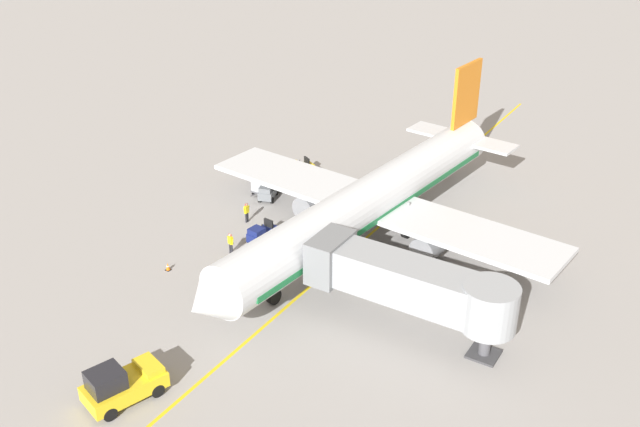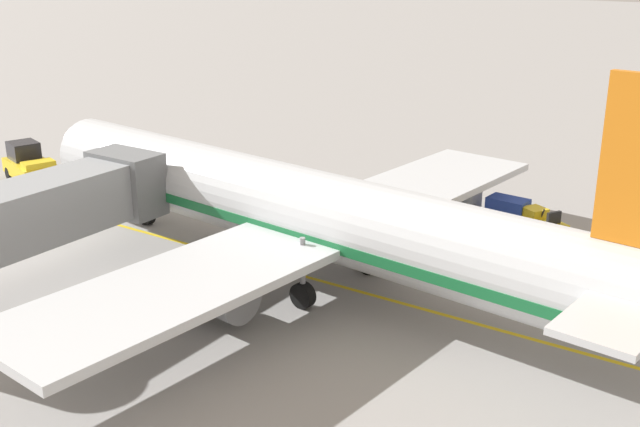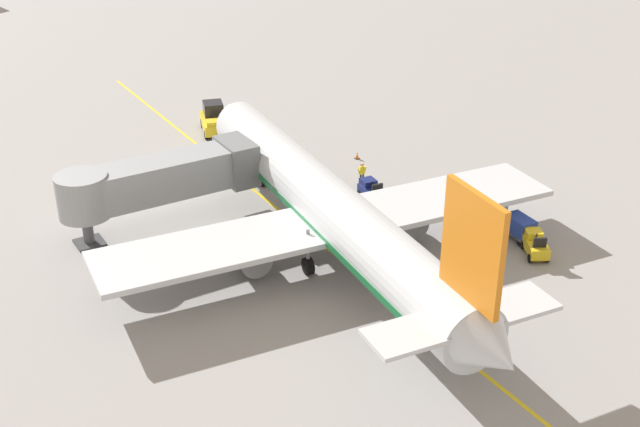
{
  "view_description": "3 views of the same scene",
  "coord_description": "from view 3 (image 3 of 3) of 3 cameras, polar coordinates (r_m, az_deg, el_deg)",
  "views": [
    {
      "loc": [
        -22.98,
        42.0,
        27.71
      ],
      "look_at": [
        1.95,
        1.88,
        3.25
      ],
      "focal_mm": 40.57,
      "sensor_mm": 36.0,
      "label": 1
    },
    {
      "loc": [
        -26.52,
        -20.54,
        14.25
      ],
      "look_at": [
        1.33,
        -1.72,
        2.64
      ],
      "focal_mm": 43.57,
      "sensor_mm": 36.0,
      "label": 2
    },
    {
      "loc": [
        -24.41,
        -40.88,
        26.07
      ],
      "look_at": [
        -0.14,
        -0.82,
        2.31
      ],
      "focal_mm": 45.95,
      "sensor_mm": 36.0,
      "label": 3
    }
  ],
  "objects": [
    {
      "name": "ground_plane",
      "position": [
        54.28,
        -0.32,
        -1.8
      ],
      "size": [
        400.0,
        400.0,
        0.0
      ],
      "primitive_type": "plane",
      "color": "gray"
    },
    {
      "name": "baggage_tug_lead",
      "position": [
        53.94,
        14.77,
        -2.11
      ],
      "size": [
        2.26,
        2.77,
        1.62
      ],
      "color": "gold",
      "rests_on": "ground"
    },
    {
      "name": "baggage_tug_trailing",
      "position": [
        57.17,
        10.6,
        0.07
      ],
      "size": [
        2.0,
        2.76,
        1.62
      ],
      "color": "slate",
      "rests_on": "ground"
    },
    {
      "name": "ground_crew_loader",
      "position": [
        59.45,
        7.1,
        1.69
      ],
      "size": [
        0.27,
        0.73,
        1.69
      ],
      "color": "#232328",
      "rests_on": "ground"
    },
    {
      "name": "safety_cone_nose_left",
      "position": [
        66.52,
        2.6,
        4.07
      ],
      "size": [
        0.36,
        0.36,
        0.59
      ],
      "color": "black",
      "rests_on": "ground"
    },
    {
      "name": "pushback_tractor",
      "position": [
        72.42,
        -7.34,
        6.5
      ],
      "size": [
        3.42,
        4.86,
        2.4
      ],
      "color": "gold",
      "rests_on": "ground"
    },
    {
      "name": "ground_crew_marshaller",
      "position": [
        61.76,
        2.94,
        2.86
      ],
      "size": [
        0.72,
        0.32,
        1.69
      ],
      "color": "#232328",
      "rests_on": "ground"
    },
    {
      "name": "parked_airliner",
      "position": [
        51.15,
        0.67,
        0.32
      ],
      "size": [
        30.37,
        37.35,
        10.63
      ],
      "color": "silver",
      "rests_on": "ground"
    },
    {
      "name": "baggage_cart_front",
      "position": [
        57.17,
        11.78,
        0.22
      ],
      "size": [
        1.46,
        2.94,
        1.58
      ],
      "color": "#4C4C51",
      "rests_on": "ground"
    },
    {
      "name": "ground_crew_wing_walker",
      "position": [
        51.25,
        8.92,
        -2.81
      ],
      "size": [
        0.54,
        0.61,
        1.69
      ],
      "color": "#232328",
      "rests_on": "ground"
    },
    {
      "name": "gate_lead_in_line",
      "position": [
        54.28,
        -0.32,
        -1.8
      ],
      "size": [
        0.24,
        80.0,
        0.01
      ],
      "primitive_type": "cube",
      "color": "gold",
      "rests_on": "ground"
    },
    {
      "name": "jet_bridge",
      "position": [
        55.63,
        -11.1,
        2.38
      ],
      "size": [
        13.55,
        3.5,
        4.98
      ],
      "color": "#93999E",
      "rests_on": "ground"
    },
    {
      "name": "baggage_tug_spare",
      "position": [
        59.36,
        3.63,
        1.55
      ],
      "size": [
        1.52,
        2.61,
        1.62
      ],
      "color": "navy",
      "rests_on": "ground"
    },
    {
      "name": "baggage_cart_second_in_train",
      "position": [
        55.48,
        13.71,
        -0.86
      ],
      "size": [
        1.46,
        2.94,
        1.58
      ],
      "color": "#4C4C51",
      "rests_on": "ground"
    }
  ]
}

